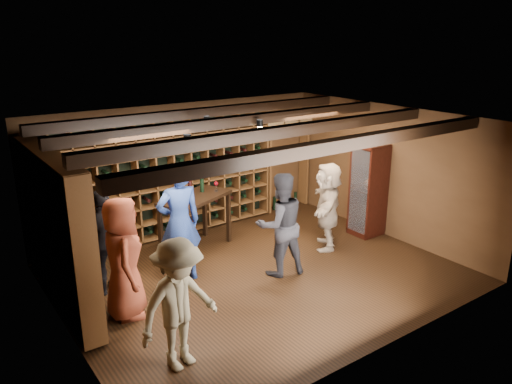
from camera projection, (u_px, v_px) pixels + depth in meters
ground at (259, 274)px, 8.11m from camera, size 6.00×6.00×0.00m
room_shell at (257, 126)px, 7.42m from camera, size 6.00×6.00×6.00m
wine_rack_back at (163, 179)px, 9.28m from camera, size 4.65×0.30×2.20m
wine_rack_left at (57, 231)px, 6.84m from camera, size 0.30×2.65×2.20m
crate_shelf at (287, 139)px, 10.77m from camera, size 1.20×0.32×2.07m
display_cabinet at (368, 192)px, 9.51m from camera, size 0.55×0.50×1.75m
man_blue_shirt at (179, 223)px, 7.66m from camera, size 0.75×0.55×1.91m
man_grey_suit at (280, 224)px, 7.91m from camera, size 0.94×0.80×1.69m
guest_red_floral at (123, 258)px, 6.69m from camera, size 0.75×0.96×1.72m
guest_woman_black at (107, 241)px, 7.36m from camera, size 1.00×0.55×1.61m
guest_khaki at (179, 305)px, 5.66m from camera, size 1.13×0.77×1.60m
guest_beige at (327, 206)px, 8.93m from camera, size 1.34×1.40×1.59m
tasting_table at (195, 204)px, 8.78m from camera, size 1.50×1.13×1.29m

